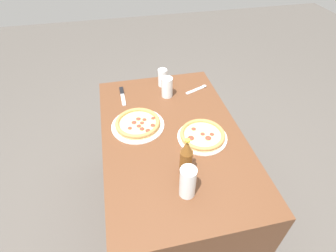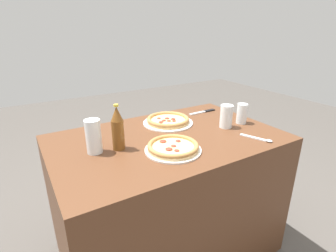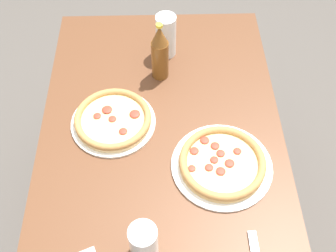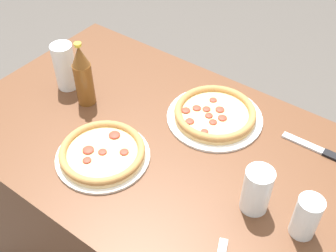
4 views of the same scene
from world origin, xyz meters
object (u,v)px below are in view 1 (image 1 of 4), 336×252
glass_red_wine (163,78)px  glass_lemonade (188,183)px  beer_bottle (186,158)px  glass_water (167,88)px  pizza_margherita (138,124)px  spoon (199,89)px  knife (122,95)px  pizza_pepperoni (202,135)px

glass_red_wine → glass_lemonade: glass_lemonade is taller
glass_lemonade → beer_bottle: size_ratio=0.72×
glass_water → beer_bottle: (0.63, -0.05, 0.04)m
pizza_margherita → glass_lemonade: bearing=17.4°
pizza_margherita → spoon: size_ratio=1.80×
glass_water → beer_bottle: 0.63m
glass_water → glass_lemonade: glass_lemonade is taller
glass_lemonade → knife: size_ratio=0.78×
knife → glass_red_wine: bearing=102.9°
pizza_margherita → glass_water: 0.34m
glass_lemonade → knife: bearing=-165.2°
glass_red_wine → glass_water: glass_water is taller
pizza_pepperoni → beer_bottle: beer_bottle is taller
glass_lemonade → spoon: glass_lemonade is taller
glass_water → knife: size_ratio=0.64×
glass_red_wine → knife: 0.29m
pizza_margherita → knife: bearing=-169.2°
glass_red_wine → beer_bottle: bearing=-3.7°
pizza_margherita → glass_lemonade: glass_lemonade is taller
glass_red_wine → glass_lemonade: bearing=-4.5°
beer_bottle → pizza_margherita: bearing=-155.5°
pizza_margherita → beer_bottle: (0.38, 0.17, 0.09)m
glass_red_wine → glass_lemonade: size_ratio=0.75×
beer_bottle → spoon: bearing=157.4°
pizza_margherita → knife: size_ratio=1.44×
pizza_pepperoni → glass_red_wine: bearing=-169.2°
beer_bottle → knife: beer_bottle is taller
knife → spoon: spoon is taller
pizza_margherita → glass_red_wine: 0.44m
pizza_margherita → spoon: bearing=122.3°
knife → spoon: size_ratio=1.25×
glass_lemonade → beer_bottle: beer_bottle is taller
pizza_pepperoni → glass_lemonade: size_ratio=1.67×
beer_bottle → spoon: (-0.66, 0.27, -0.10)m
pizza_margherita → glass_water: bearing=138.6°
spoon → glass_lemonade: bearing=-21.0°
glass_red_wine → beer_bottle: beer_bottle is taller
knife → spoon: bearing=86.0°
glass_red_wine → glass_lemonade: (0.87, -0.07, 0.02)m
glass_water → glass_lemonade: bearing=-5.5°
pizza_pepperoni → knife: 0.62m
glass_water → spoon: glass_water is taller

